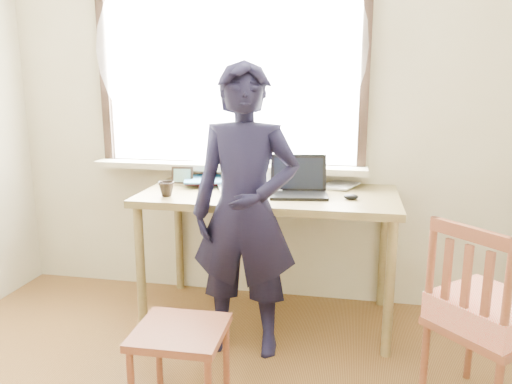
% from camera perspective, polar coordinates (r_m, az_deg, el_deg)
% --- Properties ---
extents(room_shell, '(3.52, 4.02, 2.61)m').
position_cam_1_polar(room_shell, '(1.65, -12.80, 17.26)').
color(room_shell, beige).
rests_on(room_shell, ground).
extents(desk, '(1.55, 0.77, 0.83)m').
position_cam_1_polar(desk, '(3.07, 1.53, -1.57)').
color(desk, olive).
rests_on(desk, ground).
extents(laptop, '(0.37, 0.32, 0.23)m').
position_cam_1_polar(laptop, '(2.98, 4.88, 0.74)').
color(laptop, black).
rests_on(laptop, desk).
extents(mug_white, '(0.15, 0.15, 0.10)m').
position_cam_1_polar(mug_white, '(3.27, 1.10, 1.75)').
color(mug_white, white).
rests_on(mug_white, desk).
extents(mug_dark, '(0.13, 0.13, 0.09)m').
position_cam_1_polar(mug_dark, '(2.98, -10.21, 0.34)').
color(mug_dark, black).
rests_on(mug_dark, desk).
extents(mouse, '(0.08, 0.06, 0.03)m').
position_cam_1_polar(mouse, '(2.91, 10.80, -0.54)').
color(mouse, black).
rests_on(mouse, desk).
extents(desk_clutter, '(0.88, 0.51, 0.05)m').
position_cam_1_polar(desk_clutter, '(3.28, -2.58, 1.28)').
color(desk_clutter, '#3984BB').
rests_on(desk_clutter, desk).
extents(book_a, '(0.27, 0.29, 0.02)m').
position_cam_1_polar(book_a, '(3.38, -4.23, 1.41)').
color(book_a, white).
rests_on(book_a, desk).
extents(book_b, '(0.26, 0.30, 0.02)m').
position_cam_1_polar(book_b, '(3.28, 8.14, 0.92)').
color(book_b, white).
rests_on(book_b, desk).
extents(picture_frame, '(0.14, 0.03, 0.11)m').
position_cam_1_polar(picture_frame, '(3.28, -8.41, 1.74)').
color(picture_frame, black).
rests_on(picture_frame, desk).
extents(work_chair, '(0.41, 0.39, 0.41)m').
position_cam_1_polar(work_chair, '(2.38, -8.64, -16.49)').
color(work_chair, brown).
rests_on(work_chair, ground).
extents(side_chair, '(0.58, 0.58, 0.91)m').
position_cam_1_polar(side_chair, '(2.50, 24.77, -12.60)').
color(side_chair, brown).
rests_on(side_chair, ground).
extents(person, '(0.60, 0.40, 1.60)m').
position_cam_1_polar(person, '(2.70, -1.24, -2.31)').
color(person, black).
rests_on(person, ground).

